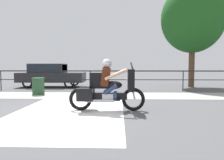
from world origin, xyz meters
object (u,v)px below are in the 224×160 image
at_px(motorcycle, 106,88).
at_px(tree_behind_sign, 193,19).
at_px(parked_car, 50,74).
at_px(trash_bin, 38,86).

bearing_deg(motorcycle, tree_behind_sign, 58.74).
distance_m(motorcycle, tree_behind_sign, 10.03).
xyz_separation_m(parked_car, trash_bin, (0.63, -3.88, -0.47)).
bearing_deg(parked_car, tree_behind_sign, 3.56).
xyz_separation_m(trash_bin, tree_behind_sign, (8.66, 4.05, 4.03)).
bearing_deg(tree_behind_sign, parked_car, -178.95).
relative_size(parked_car, tree_behind_sign, 0.64).
height_order(motorcycle, tree_behind_sign, tree_behind_sign).
distance_m(parked_car, trash_bin, 3.96).
xyz_separation_m(motorcycle, trash_bin, (-3.52, 3.71, -0.30)).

